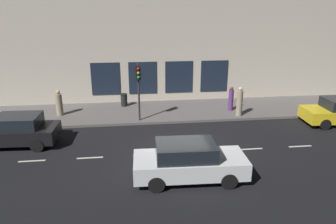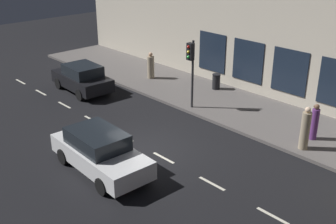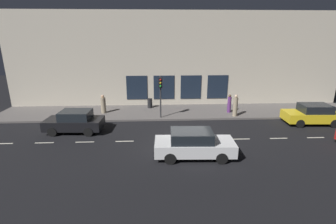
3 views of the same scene
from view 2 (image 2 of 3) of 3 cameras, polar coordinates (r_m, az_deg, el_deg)
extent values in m
plane|color=black|center=(17.69, -2.81, -5.11)|extent=(60.00, 60.00, 0.00)
cube|color=#5B5654|center=(21.82, 9.75, 0.45)|extent=(4.50, 32.00, 0.15)
cube|color=beige|center=(22.63, 14.56, 12.47)|extent=(0.60, 32.00, 8.91)
cube|color=#192333|center=(22.29, 16.25, 5.32)|extent=(0.04, 2.01, 2.29)
cube|color=#192333|center=(23.65, 10.85, 6.84)|extent=(0.04, 2.01, 2.29)
cube|color=#192333|center=(25.22, 6.04, 8.13)|extent=(0.04, 2.01, 2.29)
cube|color=beige|center=(14.26, 14.11, -13.58)|extent=(0.12, 1.20, 0.01)
cube|color=beige|center=(15.49, 6.01, -9.68)|extent=(0.12, 1.20, 0.01)
cube|color=beige|center=(17.03, -0.61, -6.27)|extent=(0.12, 1.20, 0.01)
cube|color=beige|center=(18.81, -5.98, -3.40)|extent=(0.12, 1.20, 0.01)
cube|color=beige|center=(20.76, -10.37, -1.02)|extent=(0.12, 1.20, 0.01)
cube|color=beige|center=(22.84, -13.97, 0.94)|extent=(0.12, 1.20, 0.01)
cube|color=beige|center=(25.02, -16.96, 2.57)|extent=(0.12, 1.20, 0.01)
cube|color=beige|center=(27.27, -19.47, 3.92)|extent=(0.12, 1.20, 0.01)
cylinder|color=#2D2D30|center=(20.96, 3.37, 5.10)|extent=(0.12, 0.12, 3.49)
cube|color=black|center=(20.48, 3.08, 8.25)|extent=(0.26, 0.32, 0.84)
sphere|color=red|center=(20.32, 2.82, 8.87)|extent=(0.15, 0.15, 0.15)
sphere|color=gold|center=(20.38, 2.80, 8.18)|extent=(0.15, 0.15, 0.15)
sphere|color=green|center=(20.45, 2.79, 7.50)|extent=(0.15, 0.15, 0.15)
cube|color=silver|center=(16.11, -9.17, -5.89)|extent=(2.00, 4.57, 0.70)
cube|color=black|center=(15.95, -9.66, -3.60)|extent=(1.69, 2.40, 0.60)
cylinder|color=black|center=(15.67, -3.68, -7.82)|extent=(0.24, 0.65, 0.64)
cylinder|color=black|center=(14.86, -8.97, -9.96)|extent=(0.24, 0.65, 0.64)
cylinder|color=black|center=(17.70, -9.21, -4.22)|extent=(0.24, 0.65, 0.64)
cylinder|color=black|center=(17.00, -14.08, -5.89)|extent=(0.24, 0.65, 0.64)
cube|color=black|center=(24.50, -11.65, 4.23)|extent=(2.03, 4.10, 0.70)
cube|color=black|center=(24.16, -11.58, 5.60)|extent=(1.71, 2.16, 0.60)
cylinder|color=black|center=(25.29, -14.67, 3.80)|extent=(0.25, 0.65, 0.64)
cylinder|color=black|center=(26.02, -11.31, 4.66)|extent=(0.25, 0.65, 0.64)
cylinder|color=black|center=(23.18, -11.91, 2.31)|extent=(0.25, 0.65, 0.64)
cylinder|color=black|center=(23.98, -8.35, 3.27)|extent=(0.25, 0.65, 0.64)
cylinder|color=gray|center=(17.96, 18.19, -2.46)|extent=(0.41, 0.41, 1.62)
sphere|color=beige|center=(17.60, 18.56, 0.27)|extent=(0.24, 0.24, 0.24)
cube|color=beige|center=(17.69, 18.77, 0.36)|extent=(0.05, 0.07, 0.07)
cylinder|color=#5B2D70|center=(19.00, 19.34, -1.58)|extent=(0.41, 0.41, 1.39)
sphere|color=brown|center=(18.70, 19.66, 0.68)|extent=(0.23, 0.23, 0.23)
cube|color=brown|center=(18.71, 19.33, 0.74)|extent=(0.07, 0.06, 0.06)
cylinder|color=gray|center=(25.76, -2.36, 6.11)|extent=(0.52, 0.52, 1.37)
sphere|color=tan|center=(25.53, -2.39, 7.86)|extent=(0.26, 0.26, 0.26)
cube|color=tan|center=(25.60, -2.62, 7.89)|extent=(0.08, 0.06, 0.07)
cylinder|color=black|center=(24.12, 6.59, 4.09)|extent=(0.45, 0.45, 0.82)
cylinder|color=black|center=(23.98, 6.64, 5.08)|extent=(0.47, 0.47, 0.06)
camera|label=1|loc=(14.60, -56.10, 6.06)|focal=33.02mm
camera|label=3|loc=(15.06, -63.26, 3.92)|focal=26.64mm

